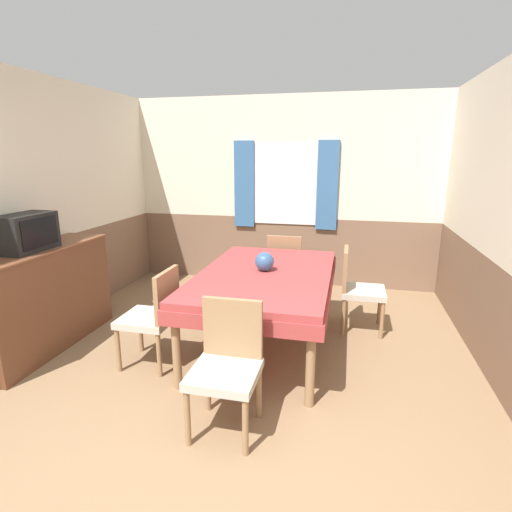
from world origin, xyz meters
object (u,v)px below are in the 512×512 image
(chair_right_far, at_px, (357,286))
(chair_head_window, at_px, (286,265))
(sideboard, at_px, (43,298))
(chair_head_near, at_px, (227,362))
(chair_left_near, at_px, (154,314))
(tv, at_px, (27,233))
(dining_table, at_px, (265,282))
(vase, at_px, (265,262))

(chair_right_far, relative_size, chair_head_window, 1.00)
(sideboard, bearing_deg, chair_head_window, 40.23)
(chair_head_near, height_order, chair_left_near, same)
(chair_head_near, bearing_deg, chair_head_window, -90.00)
(chair_left_near, relative_size, tv, 1.71)
(dining_table, xyz_separation_m, vase, (-0.02, 0.04, 0.19))
(chair_head_near, xyz_separation_m, tv, (-2.05, 0.64, 0.67))
(chair_head_window, bearing_deg, tv, -138.39)
(dining_table, xyz_separation_m, chair_head_near, (-0.00, -1.23, -0.17))
(chair_left_near, relative_size, sideboard, 0.58)
(dining_table, height_order, chair_head_window, chair_head_window)
(chair_left_near, distance_m, tv, 1.36)
(vase, bearing_deg, tv, -162.82)
(sideboard, relative_size, vase, 8.38)
(dining_table, distance_m, sideboard, 2.12)
(dining_table, bearing_deg, chair_head_near, -90.00)
(chair_left_near, relative_size, vase, 4.87)
(sideboard, bearing_deg, dining_table, 13.87)
(chair_right_far, xyz_separation_m, sideboard, (-2.92, -1.09, 0.02))
(vase, bearing_deg, dining_table, -65.76)
(chair_right_far, height_order, chair_left_near, same)
(chair_head_near, distance_m, vase, 1.32)
(dining_table, xyz_separation_m, tv, (-2.05, -0.59, 0.50))
(dining_table, bearing_deg, tv, -163.92)
(sideboard, bearing_deg, tv, -88.38)
(dining_table, relative_size, chair_head_window, 2.26)
(sideboard, relative_size, tv, 2.94)
(dining_table, distance_m, chair_right_far, 1.06)
(chair_right_far, height_order, vase, vase)
(chair_head_window, height_order, tv, tv)
(chair_right_far, bearing_deg, tv, -68.04)
(chair_left_near, bearing_deg, dining_table, -55.94)
(chair_left_near, xyz_separation_m, vase, (0.85, 0.62, 0.36))
(chair_head_window, bearing_deg, sideboard, -139.77)
(dining_table, bearing_deg, vase, 114.24)
(chair_right_far, distance_m, chair_head_window, 1.08)
(chair_head_near, xyz_separation_m, chair_head_window, (0.00, 2.46, 0.00))
(chair_head_near, height_order, chair_head_window, same)
(chair_left_near, xyz_separation_m, tv, (-1.19, -0.01, 0.67))
(chair_head_near, distance_m, sideboard, 2.18)
(sideboard, distance_m, vase, 2.14)
(chair_right_far, xyz_separation_m, tv, (-2.92, -1.18, 0.67))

